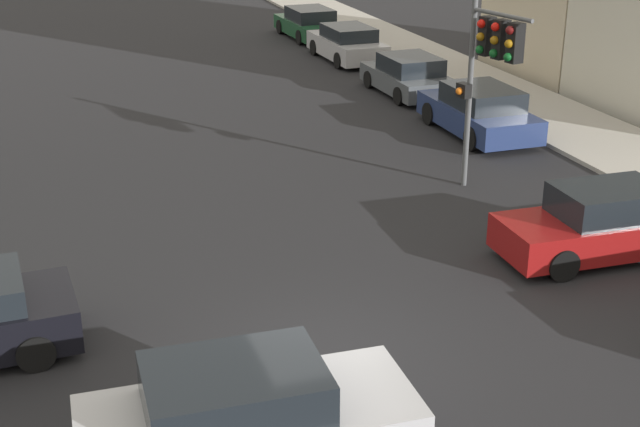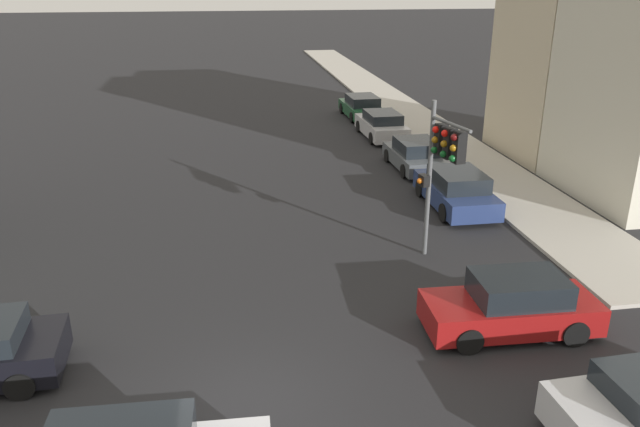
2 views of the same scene
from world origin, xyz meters
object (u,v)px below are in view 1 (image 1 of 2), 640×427
object	(u,v)px
crossing_car_0	(602,224)
crossing_car_2	(246,417)
parked_car_0	(479,112)
parked_car_2	(347,44)
parked_car_3	(309,24)
traffic_signal	(490,53)
parked_car_1	(409,76)

from	to	relation	value
crossing_car_0	crossing_car_2	bearing A→B (deg)	27.72
parked_car_0	parked_car_2	world-z (taller)	parked_car_0
parked_car_0	parked_car_3	bearing A→B (deg)	0.03
traffic_signal	crossing_car_2	bearing A→B (deg)	33.77
traffic_signal	crossing_car_0	distance (m)	4.97
traffic_signal	parked_car_3	size ratio (longest dim) A/B	1.07
parked_car_0	parked_car_2	bearing A→B (deg)	0.27
traffic_signal	crossing_car_2	world-z (taller)	traffic_signal
traffic_signal	crossing_car_2	xyz separation A→B (m)	(-8.07, -8.26, -2.79)
parked_car_1	parked_car_2	distance (m)	5.95
crossing_car_2	traffic_signal	bearing A→B (deg)	47.61
crossing_car_2	parked_car_2	xyz separation A→B (m)	(10.39, 23.88, -0.01)
parked_car_1	parked_car_2	size ratio (longest dim) A/B	0.92
traffic_signal	parked_car_2	size ratio (longest dim) A/B	1.08
crossing_car_0	parked_car_3	bearing A→B (deg)	-92.39
crossing_car_2	parked_car_2	distance (m)	26.04
parked_car_1	parked_car_2	world-z (taller)	parked_car_2
parked_car_0	parked_car_2	size ratio (longest dim) A/B	0.99
crossing_car_0	parked_car_1	xyz separation A→B (m)	(1.84, 13.75, -0.06)
parked_car_1	parked_car_3	distance (m)	11.05
parked_car_2	parked_car_0	bearing A→B (deg)	178.62
parked_car_1	parked_car_2	xyz separation A→B (m)	(-0.06, 5.95, 0.03)
parked_car_0	parked_car_3	xyz separation A→B (m)	(0.01, 16.18, -0.05)
crossing_car_2	parked_car_1	bearing A→B (deg)	61.70
traffic_signal	parked_car_3	world-z (taller)	traffic_signal
crossing_car_2	crossing_car_0	bearing A→B (deg)	27.82
crossing_car_0	crossing_car_2	world-z (taller)	crossing_car_0
crossing_car_0	parked_car_3	xyz separation A→B (m)	(1.83, 24.80, -0.05)
parked_car_2	parked_car_3	distance (m)	5.10
parked_car_1	crossing_car_0	bearing A→B (deg)	170.94
crossing_car_2	parked_car_2	world-z (taller)	crossing_car_2
parked_car_1	parked_car_3	xyz separation A→B (m)	(-0.01, 11.05, 0.01)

